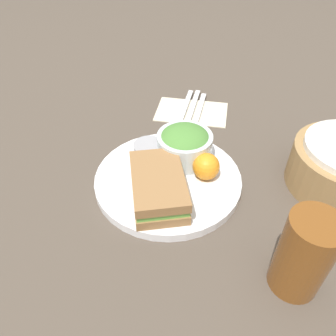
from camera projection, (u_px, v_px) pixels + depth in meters
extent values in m
plane|color=#4C4238|center=(168.00, 183.00, 0.62)|extent=(4.00, 4.00, 0.00)
cylinder|color=silver|center=(168.00, 179.00, 0.61)|extent=(0.27, 0.27, 0.02)
cube|color=olive|center=(158.00, 192.00, 0.56)|extent=(0.16, 0.13, 0.02)
cube|color=#6BB24C|center=(158.00, 186.00, 0.55)|extent=(0.16, 0.12, 0.01)
cube|color=olive|center=(158.00, 180.00, 0.54)|extent=(0.16, 0.13, 0.02)
cylinder|color=silver|center=(184.00, 147.00, 0.63)|extent=(0.11, 0.11, 0.05)
ellipsoid|color=#4C8438|center=(185.00, 140.00, 0.62)|extent=(0.10, 0.10, 0.05)
cylinder|color=#99999E|center=(149.00, 151.00, 0.64)|extent=(0.06, 0.06, 0.03)
sphere|color=orange|center=(206.00, 166.00, 0.59)|extent=(0.05, 0.05, 0.05)
cylinder|color=brown|center=(304.00, 255.00, 0.42)|extent=(0.07, 0.07, 0.13)
cube|color=beige|center=(192.00, 111.00, 0.80)|extent=(0.11, 0.17, 0.00)
cube|color=silver|center=(184.00, 109.00, 0.80)|extent=(0.18, 0.02, 0.01)
cube|color=silver|center=(192.00, 110.00, 0.80)|extent=(0.19, 0.02, 0.01)
cube|color=silver|center=(199.00, 111.00, 0.79)|extent=(0.16, 0.02, 0.01)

